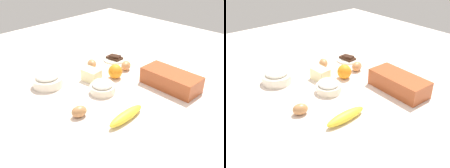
# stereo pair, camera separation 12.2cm
# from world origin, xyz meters

# --- Properties ---
(ground_plane) EXTENTS (2.40, 2.40, 0.02)m
(ground_plane) POSITION_xyz_m (0.00, 0.00, -0.01)
(ground_plane) COLOR beige
(loaf_pan) EXTENTS (0.28, 0.14, 0.08)m
(loaf_pan) POSITION_xyz_m (0.17, 0.23, 0.04)
(loaf_pan) COLOR #9E4723
(loaf_pan) RESTS_ON ground_plane
(flour_bowl) EXTENTS (0.15, 0.15, 0.07)m
(flour_bowl) POSITION_xyz_m (-0.26, -0.18, 0.03)
(flour_bowl) COLOR silver
(flour_bowl) RESTS_ON ground_plane
(sugar_bowl) EXTENTS (0.12, 0.12, 0.06)m
(sugar_bowl) POSITION_xyz_m (-0.03, -0.04, 0.03)
(sugar_bowl) COLOR silver
(sugar_bowl) RESTS_ON ground_plane
(banana) EXTENTS (0.05, 0.19, 0.04)m
(banana) POSITION_xyz_m (0.20, -0.12, 0.02)
(banana) COLOR yellow
(banana) RESTS_ON ground_plane
(orange_fruit) EXTENTS (0.07, 0.07, 0.07)m
(orange_fruit) POSITION_xyz_m (-0.08, 0.11, 0.04)
(orange_fruit) COLOR orange
(orange_fruit) RESTS_ON ground_plane
(butter_block) EXTENTS (0.10, 0.07, 0.06)m
(butter_block) POSITION_xyz_m (-0.15, 0.01, 0.03)
(butter_block) COLOR #F4EDB2
(butter_block) RESTS_ON ground_plane
(egg_near_butter) EXTENTS (0.07, 0.08, 0.05)m
(egg_near_butter) POSITION_xyz_m (-0.11, 0.22, 0.03)
(egg_near_butter) COLOR #BC7F4D
(egg_near_butter) RESTS_ON ground_plane
(egg_beside_bowl) EXTENTS (0.06, 0.08, 0.05)m
(egg_beside_bowl) POSITION_xyz_m (0.04, -0.24, 0.02)
(egg_beside_bowl) COLOR #B47949
(egg_beside_bowl) RESTS_ON ground_plane
(egg_loose) EXTENTS (0.08, 0.07, 0.05)m
(egg_loose) POSITION_xyz_m (-0.26, 0.11, 0.02)
(egg_loose) COLOR #B87C4B
(egg_loose) RESTS_ON ground_plane
(chocolate_plate) EXTENTS (0.13, 0.13, 0.03)m
(chocolate_plate) POSITION_xyz_m (-0.24, 0.27, 0.01)
(chocolate_plate) COLOR silver
(chocolate_plate) RESTS_ON ground_plane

